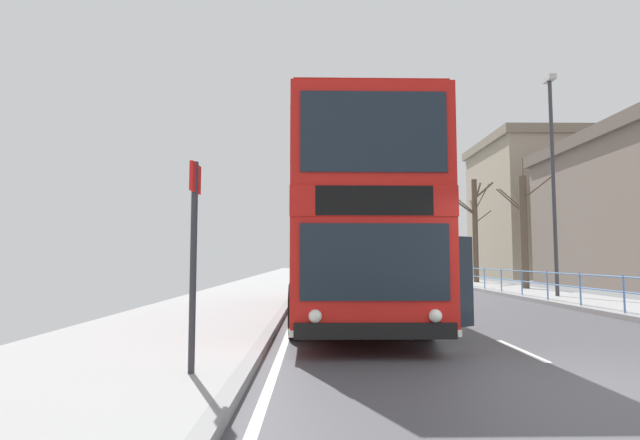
# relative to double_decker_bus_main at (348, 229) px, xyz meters

# --- Properties ---
(ground) EXTENTS (15.80, 140.00, 0.20)m
(ground) POSITION_rel_double_decker_bus_main_xyz_m (1.85, -6.84, -2.24)
(ground) COLOR #48484D
(double_decker_bus_main) EXTENTS (3.35, 10.52, 4.35)m
(double_decker_bus_main) POSITION_rel_double_decker_bus_main_xyz_m (0.00, 0.00, 0.00)
(double_decker_bus_main) COLOR red
(double_decker_bus_main) RESTS_ON ground
(background_bus_far_lane) EXTENTS (2.73, 10.83, 3.02)m
(background_bus_far_lane) POSITION_rel_double_decker_bus_main_xyz_m (5.27, 23.75, -0.62)
(background_bus_far_lane) COLOR #19512D
(background_bus_far_lane) RESTS_ON ground
(pedestrian_railing_far_kerb) EXTENTS (0.05, 25.14, 0.96)m
(pedestrian_railing_far_kerb) POSITION_rel_double_decker_bus_main_xyz_m (7.02, 4.25, -1.48)
(pedestrian_railing_far_kerb) COLOR #598CC6
(pedestrian_railing_far_kerb) RESTS_ON ground
(bus_stop_sign_near) EXTENTS (0.08, 0.44, 2.57)m
(bus_stop_sign_near) POSITION_rel_double_decker_bus_main_xyz_m (-2.32, -6.48, -0.55)
(bus_stop_sign_near) COLOR #2D2D33
(bus_stop_sign_near) RESTS_ON ground
(street_lamp_far_side) EXTENTS (0.28, 0.60, 8.38)m
(street_lamp_far_side) POSITION_rel_double_decker_bus_main_xyz_m (8.16, 5.91, 2.67)
(street_lamp_far_side) COLOR #38383D
(street_lamp_far_side) RESTS_ON ground
(bare_tree_far_00) EXTENTS (3.07, 3.53, 6.18)m
(bare_tree_far_00) POSITION_rel_double_decker_bus_main_xyz_m (8.76, 17.13, 1.24)
(bare_tree_far_00) COLOR brown
(bare_tree_far_00) RESTS_ON ground
(bare_tree_far_01) EXTENTS (1.72, 2.93, 6.39)m
(bare_tree_far_01) POSITION_rel_double_decker_bus_main_xyz_m (9.04, 10.80, 0.67)
(bare_tree_far_01) COLOR brown
(bare_tree_far_01) RESTS_ON ground
(background_building_01) EXTENTS (14.20, 10.73, 11.28)m
(background_building_01) POSITION_rel_double_decker_bus_main_xyz_m (19.92, 27.60, 3.39)
(background_building_01) COLOR gray
(background_building_01) RESTS_ON ground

